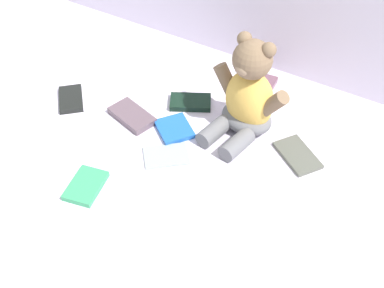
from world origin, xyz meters
The scene contains 10 objects.
ground_plane centered at (0.00, 0.00, 0.00)m, with size 3.20×3.20×0.00m, color silver.
teddy_bear centered at (0.06, 0.12, 0.11)m, with size 0.24×0.23×0.29m.
book_case_0 centered at (-0.07, -0.09, 0.00)m, with size 0.08×0.12×0.01m, color #95A1A1.
book_case_1 centered at (-0.10, 0.01, 0.01)m, with size 0.09×0.10×0.01m, color blue.
book_case_3 centered at (-0.23, -0.01, 0.01)m, with size 0.07×0.14×0.02m, color #5E4B54.
book_case_4 centered at (-0.12, 0.13, 0.01)m, with size 0.07×0.12×0.02m, color black.
book_case_5 centered at (-0.44, -0.04, 0.01)m, with size 0.07×0.12×0.01m, color black.
book_case_6 centered at (-0.18, -0.28, 0.01)m, with size 0.08×0.11×0.02m, color #389F66.
book_case_7 centered at (0.24, 0.09, 0.01)m, with size 0.08×0.13×0.01m, color #53554A.
book_case_8 centered at (0.02, 0.29, 0.01)m, with size 0.10×0.12×0.02m, color #674452.
Camera 1 is at (0.46, -0.85, 0.97)m, focal length 47.15 mm.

